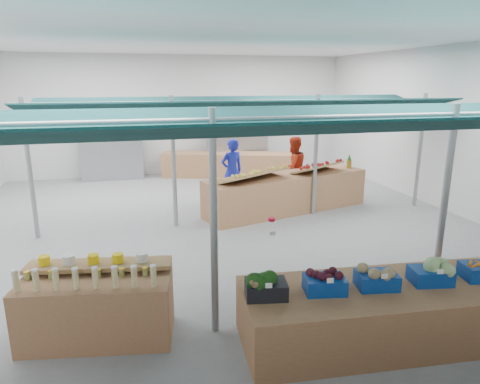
{
  "coord_description": "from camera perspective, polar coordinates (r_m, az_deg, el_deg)",
  "views": [
    {
      "loc": [
        -2.03,
        -9.1,
        3.31
      ],
      "look_at": [
        -0.01,
        -1.6,
        1.28
      ],
      "focal_mm": 32.0,
      "sensor_mm": 36.0,
      "label": 1
    }
  ],
  "objects": [
    {
      "name": "floor",
      "position": [
        9.89,
        -2.39,
        -4.92
      ],
      "size": [
        13.0,
        13.0,
        0.0
      ],
      "primitive_type": "plane",
      "color": "slate",
      "rests_on": "ground"
    },
    {
      "name": "bottle_shelf",
      "position": [
        6.09,
        -18.39,
        -14.06
      ],
      "size": [
        2.03,
        1.43,
        1.13
      ],
      "rotation": [
        0.0,
        0.0,
        -0.18
      ],
      "color": "brown",
      "rests_on": "floor"
    },
    {
      "name": "fruit_counter",
      "position": [
        11.19,
        6.27,
        -0.11
      ],
      "size": [
        4.6,
        2.18,
        0.96
      ],
      "primitive_type": "cube",
      "rotation": [
        0.0,
        0.0,
        0.26
      ],
      "color": "brown",
      "rests_on": "floor"
    },
    {
      "name": "veg_counter",
      "position": [
        6.12,
        19.24,
        -14.87
      ],
      "size": [
        3.95,
        1.63,
        0.75
      ],
      "primitive_type": "cube",
      "rotation": [
        0.0,
        0.0,
        -0.09
      ],
      "color": "brown",
      "rests_on": "floor"
    },
    {
      "name": "apple_heap_yellow",
      "position": [
        10.37,
        1.95,
        2.46
      ],
      "size": [
        2.0,
        1.55,
        0.27
      ],
      "rotation": [
        0.0,
        0.0,
        0.52
      ],
      "color": "#997247",
      "rests_on": "fruit_counter"
    },
    {
      "name": "sparrow",
      "position": [
        5.12,
        1.97,
        -12.18
      ],
      "size": [
        0.12,
        0.09,
        0.11
      ],
      "rotation": [
        0.0,
        0.0,
        -0.19
      ],
      "color": "brown",
      "rests_on": "crate_broccoli"
    },
    {
      "name": "apple_heap_red",
      "position": [
        11.52,
        10.33,
        3.46
      ],
      "size": [
        1.65,
        1.35,
        0.27
      ],
      "rotation": [
        0.0,
        0.0,
        0.52
      ],
      "color": "#997247",
      "rests_on": "fruit_counter"
    },
    {
      "name": "crate_beets",
      "position": [
        5.53,
        11.23,
        -11.68
      ],
      "size": [
        0.56,
        0.45,
        0.29
      ],
      "rotation": [
        0.0,
        0.0,
        -0.19
      ],
      "color": "navy",
      "rests_on": "veg_counter"
    },
    {
      "name": "awnings",
      "position": [
        7.88,
        5.7,
        10.71
      ],
      "size": [
        9.5,
        7.08,
        0.3
      ],
      "color": "#0A2C2E",
      "rests_on": "pole_grid"
    },
    {
      "name": "vendor_left",
      "position": [
        11.76,
        -1.08,
        2.78
      ],
      "size": [
        0.74,
        0.58,
        1.79
      ],
      "primitive_type": "imported",
      "rotation": [
        0.0,
        0.0,
        3.4
      ],
      "color": "#1B26B1",
      "rests_on": "floor"
    },
    {
      "name": "pineapple",
      "position": [
        12.26,
        14.35,
        3.98
      ],
      "size": [
        0.14,
        0.14,
        0.39
      ],
      "rotation": [
        0.0,
        0.0,
        0.52
      ],
      "color": "#8C6019",
      "rests_on": "fruit_counter"
    },
    {
      "name": "back_shelving_left",
      "position": [
        15.28,
        -16.75,
        5.31
      ],
      "size": [
        2.0,
        0.5,
        2.0
      ],
      "primitive_type": "cube",
      "color": "#B23F33",
      "rests_on": "floor"
    },
    {
      "name": "vendor_right",
      "position": [
        12.31,
        7.09,
        3.21
      ],
      "size": [
        1.02,
        0.88,
        1.79
      ],
      "primitive_type": "imported",
      "rotation": [
        0.0,
        0.0,
        3.4
      ],
      "color": "red",
      "rests_on": "floor"
    },
    {
      "name": "crate_cabbage",
      "position": [
        6.16,
        24.09,
        -9.66
      ],
      "size": [
        0.56,
        0.45,
        0.35
      ],
      "rotation": [
        0.0,
        0.0,
        -0.19
      ],
      "color": "navy",
      "rests_on": "veg_counter"
    },
    {
      "name": "hall",
      "position": [
        10.75,
        -4.26,
        11.05
      ],
      "size": [
        13.0,
        13.0,
        13.0
      ],
      "color": "silver",
      "rests_on": "ground"
    },
    {
      "name": "pole_ribbon",
      "position": [
        7.05,
        4.25,
        -3.85
      ],
      "size": [
        0.12,
        0.12,
        0.28
      ],
      "color": "#B10B28",
      "rests_on": "pole_grid"
    },
    {
      "name": "crate_celeriac",
      "position": [
        5.8,
        17.79,
        -10.73
      ],
      "size": [
        0.56,
        0.45,
        0.31
      ],
      "rotation": [
        0.0,
        0.0,
        -0.19
      ],
      "color": "navy",
      "rests_on": "veg_counter"
    },
    {
      "name": "pole_grid",
      "position": [
        8.0,
        5.53,
        3.78
      ],
      "size": [
        10.0,
        4.6,
        3.0
      ],
      "color": "gray",
      "rests_on": "floor"
    },
    {
      "name": "crate_broccoli",
      "position": [
        5.31,
        3.5,
        -12.25
      ],
      "size": [
        0.56,
        0.45,
        0.35
      ],
      "rotation": [
        0.0,
        0.0,
        -0.19
      ],
      "color": "black",
      "rests_on": "veg_counter"
    },
    {
      "name": "far_counter",
      "position": [
        15.19,
        -1.47,
        3.65
      ],
      "size": [
        4.73,
        2.4,
        0.84
      ],
      "primitive_type": "cube",
      "rotation": [
        0.0,
        0.0,
        -0.33
      ],
      "color": "brown",
      "rests_on": "floor"
    },
    {
      "name": "back_shelving_right",
      "position": [
        15.8,
        -0.15,
        6.22
      ],
      "size": [
        2.0,
        0.5,
        2.0
      ],
      "primitive_type": "cube",
      "color": "#B23F33",
      "rests_on": "floor"
    }
  ]
}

